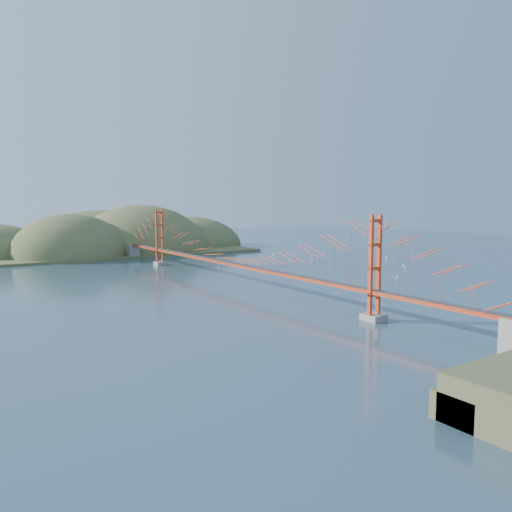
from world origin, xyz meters
TOP-DOWN VIEW (x-y plane):
  - ground at (0.00, 0.00)m, footprint 320.00×320.00m
  - bridge at (0.00, 0.18)m, footprint 2.20×94.40m
  - far_headlands at (2.21, 68.52)m, footprint 84.00×58.00m
  - sailboat_17 at (48.78, 11.86)m, footprint 0.63×0.56m
  - sailboat_0 at (12.88, 4.71)m, footprint 0.50×0.52m
  - sailboat_8 at (31.78, 18.51)m, footprint 0.58×0.58m
  - sailboat_2 at (26.83, -10.23)m, footprint 0.67×0.67m
  - sailboat_5 at (42.01, 1.11)m, footprint 0.40×0.50m
  - sailboat_16 at (25.58, 17.89)m, footprint 0.66×0.66m
  - sailboat_9 at (35.95, 16.88)m, footprint 0.66×0.66m
  - sailboat_3 at (13.22, 11.36)m, footprint 0.62×0.62m
  - sailboat_11 at (50.26, -6.45)m, footprint 0.60×0.60m
  - sailboat_12 at (9.12, 21.26)m, footprint 0.55×0.55m
  - sailboat_15 at (32.53, 34.73)m, footprint 0.63×0.66m
  - sailboat_7 at (26.52, 19.91)m, footprint 0.52×0.42m
  - sailboat_4 at (37.93, -2.64)m, footprint 0.63×0.63m
  - sailboat_extra_0 at (47.62, 8.70)m, footprint 0.54×0.54m

SIDE VIEW (x-z plane):
  - ground at x=0.00m, z-range 0.00..0.00m
  - far_headlands at x=2.21m, z-range -12.50..12.50m
  - sailboat_extra_0 at x=47.62m, z-range -0.15..0.42m
  - sailboat_0 at x=12.88m, z-range -0.16..0.43m
  - sailboat_5 at x=42.01m, z-range -0.16..0.43m
  - sailboat_8 at x=31.78m, z-range -0.16..0.44m
  - sailboat_7 at x=26.52m, z-range -0.16..0.44m
  - sailboat_12 at x=9.12m, z-range -0.17..0.45m
  - sailboat_11 at x=50.26m, z-range -0.18..0.47m
  - sailboat_4 at x=37.93m, z-range -0.19..0.49m
  - sailboat_16 at x=25.58m, z-range -0.19..0.50m
  - sailboat_9 at x=35.95m, z-range -0.20..0.50m
  - sailboat_3 at x=13.22m, z-range -0.20..0.50m
  - sailboat_2 at x=26.83m, z-range -0.20..0.51m
  - sailboat_17 at x=48.78m, z-range -0.20..0.51m
  - sailboat_15 at x=32.53m, z-range -0.21..0.53m
  - bridge at x=0.00m, z-range 1.01..13.01m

